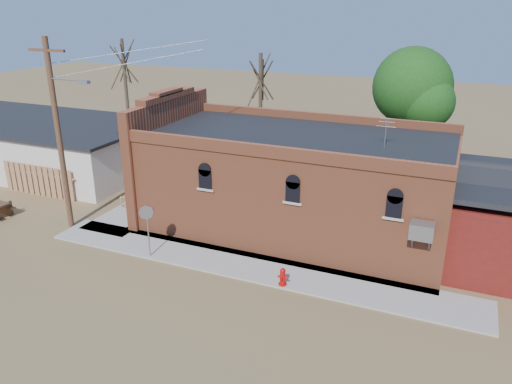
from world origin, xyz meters
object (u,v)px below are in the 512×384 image
at_px(brick_bar, 290,181).
at_px(fire_hydrant, 283,277).
at_px(trash_barrel, 177,191).
at_px(stop_sign, 147,217).
at_px(utility_pole, 59,132).

bearing_deg(brick_bar, fire_hydrant, -72.82).
relative_size(fire_hydrant, trash_barrel, 0.93).
distance_m(fire_hydrant, stop_sign, 6.27).
bearing_deg(brick_bar, trash_barrel, 172.65).
xyz_separation_m(utility_pole, fire_hydrant, (11.49, -1.20, -4.33)).
xyz_separation_m(brick_bar, utility_pole, (-9.79, -4.29, 2.43)).
distance_m(brick_bar, stop_sign, 7.05).
xyz_separation_m(brick_bar, stop_sign, (-4.40, -5.49, -0.45)).
distance_m(utility_pole, stop_sign, 6.23).
height_order(stop_sign, trash_barrel, stop_sign).
height_order(brick_bar, trash_barrel, brick_bar).
relative_size(utility_pole, fire_hydrant, 12.41).
bearing_deg(stop_sign, utility_pole, 155.01).
bearing_deg(stop_sign, fire_hydrant, -12.47).
bearing_deg(fire_hydrant, utility_pole, 170.26).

